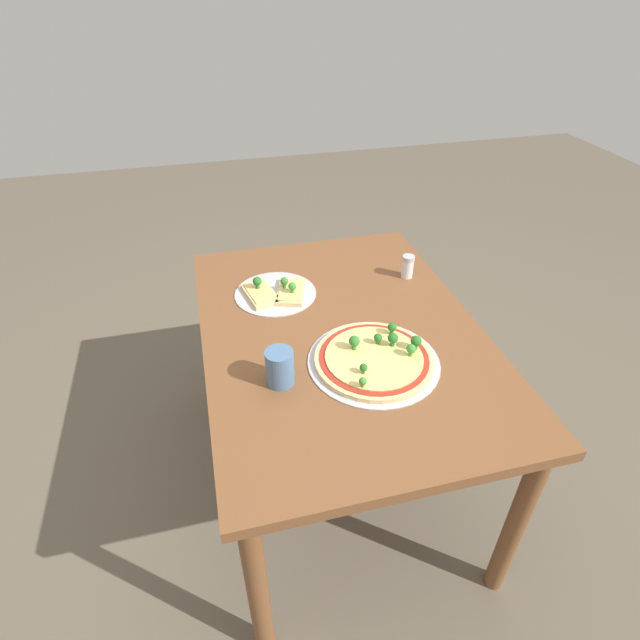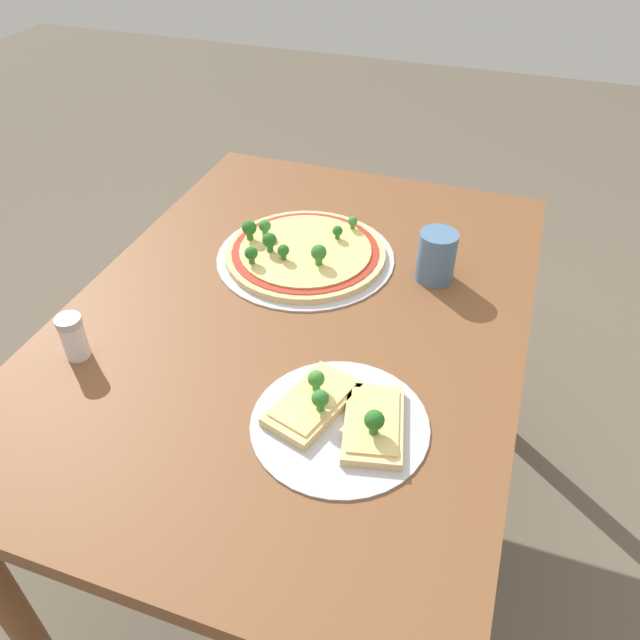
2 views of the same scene
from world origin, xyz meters
name	(u,v)px [view 2 (image 2 of 2)]	position (x,y,z in m)	size (l,w,h in m)	color
ground_plane	(304,516)	(0.00, 0.00, 0.00)	(8.00, 8.00, 0.00)	brown
dining_table	(298,342)	(0.00, 0.00, 0.64)	(1.25, 0.90, 0.73)	brown
pizza_tray_whole	(304,252)	(0.18, 0.05, 0.75)	(0.40, 0.40, 0.07)	#B7B7BC
pizza_tray_slice	(342,416)	(-0.26, -0.17, 0.74)	(0.29, 0.29, 0.07)	#B7B7BC
drinking_cup	(436,256)	(0.20, -0.24, 0.79)	(0.08, 0.08, 0.11)	#4C7099
condiment_shaker	(73,337)	(-0.26, 0.33, 0.78)	(0.05, 0.05, 0.09)	silver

